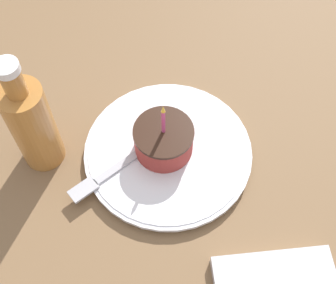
{
  "coord_description": "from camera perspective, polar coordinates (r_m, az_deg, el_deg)",
  "views": [
    {
      "loc": [
        -0.37,
        0.01,
        0.68
      ],
      "look_at": [
        0.01,
        -0.03,
        0.04
      ],
      "focal_mm": 50.0,
      "sensor_mm": 36.0,
      "label": 1
    }
  ],
  "objects": [
    {
      "name": "ground_plane",
      "position": [
        0.79,
        -1.99,
        -3.24
      ],
      "size": [
        2.4,
        2.4,
        0.04
      ],
      "color": "brown",
      "rests_on": "ground"
    },
    {
      "name": "plate",
      "position": [
        0.77,
        0.0,
        -1.29
      ],
      "size": [
        0.27,
        0.27,
        0.02
      ],
      "color": "silver",
      "rests_on": "ground_plane"
    },
    {
      "name": "cake_slice",
      "position": [
        0.74,
        -0.54,
        0.29
      ],
      "size": [
        0.1,
        0.1,
        0.12
      ],
      "color": "#99332D",
      "rests_on": "plate"
    },
    {
      "name": "fork",
      "position": [
        0.74,
        -6.87,
        -3.41
      ],
      "size": [
        0.11,
        0.16,
        0.0
      ],
      "color": "#B2B2B7",
      "rests_on": "plate"
    },
    {
      "name": "bottle",
      "position": [
        0.73,
        -16.27,
        2.16
      ],
      "size": [
        0.07,
        0.07,
        0.23
      ],
      "color": "#B27233",
      "rests_on": "ground_plane"
    }
  ]
}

